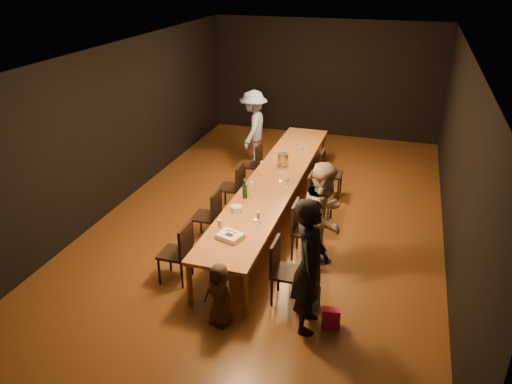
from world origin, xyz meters
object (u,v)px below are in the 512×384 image
(woman_tan, at_px, (324,218))
(chair_right_2, at_px, (320,199))
(chair_left_0, at_px, (175,252))
(child, at_px, (220,295))
(birthday_cake, at_px, (230,236))
(chair_right_0, at_px, (288,272))
(plate_stack, at_px, (237,209))
(chair_left_2, at_px, (231,187))
(champagne_bottle, at_px, (245,188))
(chair_right_1, at_px, (306,231))
(chair_right_3, at_px, (331,174))
(man_blue, at_px, (253,128))
(table, at_px, (274,181))
(woman_birthday, at_px, (310,266))
(chair_left_3, at_px, (250,164))
(chair_left_1, at_px, (206,216))
(ice_bucket, at_px, (283,159))

(woman_tan, bearing_deg, chair_right_2, 30.15)
(chair_left_0, bearing_deg, child, -126.46)
(woman_tan, bearing_deg, birthday_cake, 141.86)
(chair_right_0, height_order, child, chair_right_0)
(chair_right_2, bearing_deg, plate_stack, -36.78)
(chair_left_2, bearing_deg, chair_left_0, -180.00)
(plate_stack, relative_size, champagne_bottle, 0.52)
(chair_right_1, distance_m, chair_right_2, 1.20)
(champagne_bottle, bearing_deg, plate_stack, -86.01)
(chair_right_2, relative_size, chair_right_3, 1.00)
(chair_left_0, bearing_deg, chair_right_3, -25.28)
(birthday_cake, bearing_deg, chair_right_3, 93.33)
(chair_right_1, height_order, chair_left_2, same)
(chair_right_1, xyz_separation_m, champagne_bottle, (-1.11, 0.28, 0.46))
(man_blue, bearing_deg, chair_right_2, 36.77)
(table, xyz_separation_m, chair_left_0, (-0.85, -2.40, -0.24))
(woman_birthday, height_order, plate_stack, woman_birthday)
(chair_left_3, bearing_deg, chair_left_0, -180.00)
(man_blue, bearing_deg, birthday_cake, 10.27)
(chair_right_0, distance_m, chair_left_2, 2.94)
(chair_left_0, bearing_deg, chair_right_2, -35.31)
(man_blue, bearing_deg, chair_right_1, 25.96)
(chair_left_1, xyz_separation_m, child, (0.98, -1.92, -0.02))
(birthday_cake, bearing_deg, child, -61.20)
(table, distance_m, man_blue, 2.66)
(champagne_bottle, bearing_deg, chair_left_1, -154.45)
(chair_right_0, bearing_deg, child, -45.09)
(chair_right_0, bearing_deg, chair_left_0, -90.00)
(plate_stack, bearing_deg, table, 81.13)
(chair_right_1, xyz_separation_m, chair_right_2, (0.00, 1.20, 0.00))
(ice_bucket, bearing_deg, woman_tan, -61.38)
(chair_right_3, bearing_deg, champagne_bottle, -27.67)
(chair_left_1, xyz_separation_m, birthday_cake, (0.81, -1.04, 0.32))
(child, bearing_deg, man_blue, 117.93)
(chair_left_0, relative_size, plate_stack, 5.17)
(chair_right_0, distance_m, birthday_cake, 0.96)
(plate_stack, bearing_deg, chair_right_3, 67.84)
(man_blue, xyz_separation_m, child, (1.28, -5.51, -0.41))
(woman_birthday, bearing_deg, chair_left_2, 30.56)
(chair_left_0, xyz_separation_m, child, (0.98, -0.72, -0.02))
(chair_right_3, xyz_separation_m, man_blue, (-2.00, 1.19, 0.39))
(chair_right_2, bearing_deg, chair_right_1, -0.00)
(chair_left_2, bearing_deg, chair_right_0, -144.69)
(chair_left_3, xyz_separation_m, birthday_cake, (0.81, -3.44, 0.32))
(ice_bucket, bearing_deg, chair_right_1, -65.28)
(chair_right_3, distance_m, chair_left_0, 3.98)
(champagne_bottle, height_order, ice_bucket, champagne_bottle)
(chair_left_0, relative_size, woman_tan, 0.53)
(woman_tan, relative_size, ice_bucket, 7.55)
(chair_left_2, distance_m, birthday_cake, 2.40)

